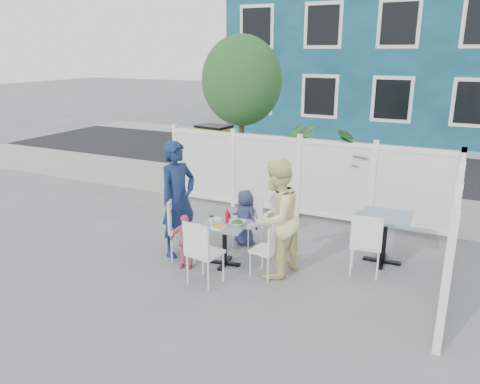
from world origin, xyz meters
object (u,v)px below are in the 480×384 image
at_px(chair_near, 201,249).
at_px(boy, 245,218).
at_px(utility_cabinet, 214,155).
at_px(man, 178,199).
at_px(woman, 276,219).
at_px(chair_right, 269,246).
at_px(toddler, 185,241).
at_px(chair_back, 249,217).
at_px(spare_table, 385,226).
at_px(chair_left, 179,224).
at_px(main_table, 225,233).

height_order(chair_near, boy, boy).
bearing_deg(utility_cabinet, boy, -44.76).
xyz_separation_m(man, woman, (1.70, -0.01, -0.06)).
distance_m(chair_right, woman, 0.42).
relative_size(chair_near, woman, 0.54).
distance_m(chair_near, man, 1.25).
distance_m(utility_cabinet, toddler, 5.01).
bearing_deg(chair_back, woman, 149.21).
distance_m(chair_right, man, 1.72).
height_order(utility_cabinet, man, man).
bearing_deg(boy, spare_table, -152.31).
height_order(man, woman, man).
xyz_separation_m(chair_right, woman, (0.04, 0.12, 0.40)).
distance_m(chair_right, chair_near, 1.01).
relative_size(chair_back, boy, 0.90).
bearing_deg(toddler, boy, 62.38).
bearing_deg(chair_left, spare_table, 92.43).
distance_m(chair_near, woman, 1.17).
bearing_deg(chair_right, woman, -10.99).
distance_m(chair_left, boy, 1.19).
relative_size(spare_table, chair_near, 0.82).
relative_size(utility_cabinet, chair_right, 1.65).
distance_m(main_table, chair_left, 0.78).
xyz_separation_m(main_table, chair_right, (0.79, -0.08, -0.03)).
bearing_deg(main_table, woman, 2.28).
bearing_deg(man, boy, -29.30).
height_order(chair_back, boy, boy).
bearing_deg(chair_back, boy, 2.41).
xyz_separation_m(chair_back, toddler, (-0.54, -1.19, -0.08)).
relative_size(woman, toddler, 2.06).
bearing_deg(spare_table, toddler, -151.11).
xyz_separation_m(spare_table, chair_left, (-2.99, -1.24, -0.03)).
bearing_deg(man, woman, -75.37).
distance_m(spare_table, man, 3.30).
relative_size(chair_back, chair_near, 0.91).
bearing_deg(boy, woman, 157.26).
distance_m(chair_near, toddler, 0.68).
bearing_deg(chair_back, chair_right, 143.74).
distance_m(utility_cabinet, chair_back, 4.25).
xyz_separation_m(main_table, boy, (-0.06, 0.87, -0.03)).
xyz_separation_m(utility_cabinet, main_table, (2.54, -4.23, -0.17)).
bearing_deg(chair_back, chair_near, 104.39).
distance_m(utility_cabinet, chair_near, 5.60).
relative_size(utility_cabinet, spare_table, 1.76).
bearing_deg(spare_table, chair_right, -138.85).
relative_size(main_table, chair_near, 0.75).
relative_size(chair_back, woman, 0.50).
relative_size(chair_near, boy, 0.99).
distance_m(main_table, chair_right, 0.79).
distance_m(utility_cabinet, chair_left, 4.66).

